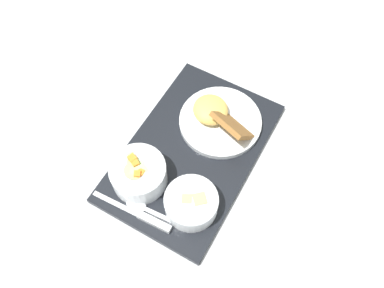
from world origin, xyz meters
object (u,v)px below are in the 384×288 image
bowl_soup (191,202)px  spoon (146,209)px  plate_main (219,118)px  bowl_salad (138,173)px  knife (147,219)px

bowl_soup → spoon: 0.10m
bowl_soup → plate_main: size_ratio=0.58×
bowl_salad → knife: 0.10m
bowl_salad → bowl_soup: size_ratio=1.07×
knife → spoon: bearing=-50.8°
bowl_salad → spoon: (-0.05, -0.06, -0.03)m
bowl_salad → plate_main: (0.23, -0.05, -0.02)m
spoon → bowl_salad: bearing=-51.4°
spoon → plate_main: bearing=-100.9°
plate_main → spoon: (-0.27, -0.01, -0.01)m
bowl_soup → spoon: size_ratio=0.80×
plate_main → spoon: 0.27m
plate_main → knife: (-0.29, -0.03, -0.01)m
bowl_salad → plate_main: size_ratio=0.62×
bowl_salad → knife: bearing=-128.7°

